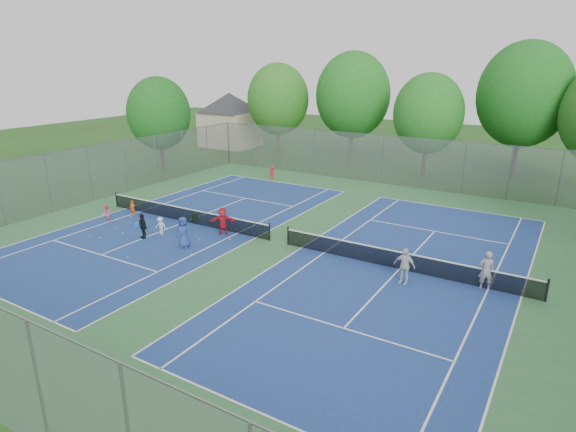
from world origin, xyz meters
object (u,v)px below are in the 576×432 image
at_px(net_right, 400,261).
at_px(instructor, 486,270).
at_px(net_left, 185,215).
at_px(ball_hopper, 195,217).
at_px(ball_crate, 138,225).

height_order(net_right, instructor, instructor).
height_order(net_left, instructor, instructor).
bearing_deg(net_right, instructor, -0.75).
bearing_deg(ball_hopper, instructor, -1.48).
relative_size(ball_hopper, instructor, 0.31).
distance_m(net_left, instructor, 17.93).
xyz_separation_m(net_left, ball_crate, (-1.86, -2.23, -0.32)).
height_order(net_left, ball_hopper, net_left).
bearing_deg(net_right, ball_hopper, 178.31).
bearing_deg(ball_hopper, ball_crate, -131.01).
bearing_deg(ball_hopper, net_left, -136.95).
height_order(net_left, ball_crate, net_left).
distance_m(ball_crate, ball_hopper, 3.49).
bearing_deg(instructor, ball_hopper, -23.88).
bearing_deg(net_left, ball_hopper, 43.05).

